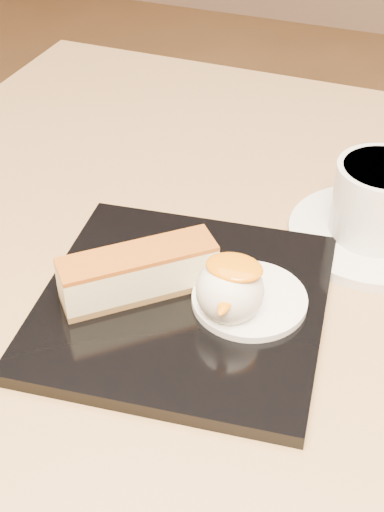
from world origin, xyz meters
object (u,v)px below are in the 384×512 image
at_px(cheesecake, 138,273).
at_px(dessert_plate, 183,304).
at_px(table, 235,399).
at_px(ice_cream_scoop, 230,290).
at_px(coffee_cup, 382,199).
at_px(saucer, 373,235).

bearing_deg(cheesecake, dessert_plate, -34.27).
distance_m(table, ice_cream_scoop, 0.20).
relative_size(cheesecake, ice_cream_scoop, 2.20).
relative_size(table, dessert_plate, 3.64).
xyz_separation_m(cheesecake, coffee_cup, (0.16, 0.15, 0.01)).
height_order(saucer, coffee_cup, coffee_cup).
bearing_deg(coffee_cup, cheesecake, -123.33).
relative_size(ice_cream_scoop, saucer, 0.34).
distance_m(dessert_plate, saucer, 0.19).
relative_size(dessert_plate, saucer, 1.47).
height_order(dessert_plate, saucer, dessert_plate).
bearing_deg(table, coffee_cup, 44.49).
bearing_deg(saucer, cheesecake, -135.93).
bearing_deg(coffee_cup, ice_cream_scoop, -106.13).
bearing_deg(ice_cream_scoop, dessert_plate, 172.87).
bearing_deg(saucer, ice_cream_scoop, -118.53).
distance_m(dessert_plate, ice_cream_scoop, 0.05).
xyz_separation_m(dessert_plate, cheesecake, (-0.04, -0.00, 0.03)).
bearing_deg(table, saucer, 45.25).
bearing_deg(cheesecake, saucer, 1.67).
height_order(cheesecake, ice_cream_scoop, ice_cream_scoop).
relative_size(table, saucer, 5.33).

